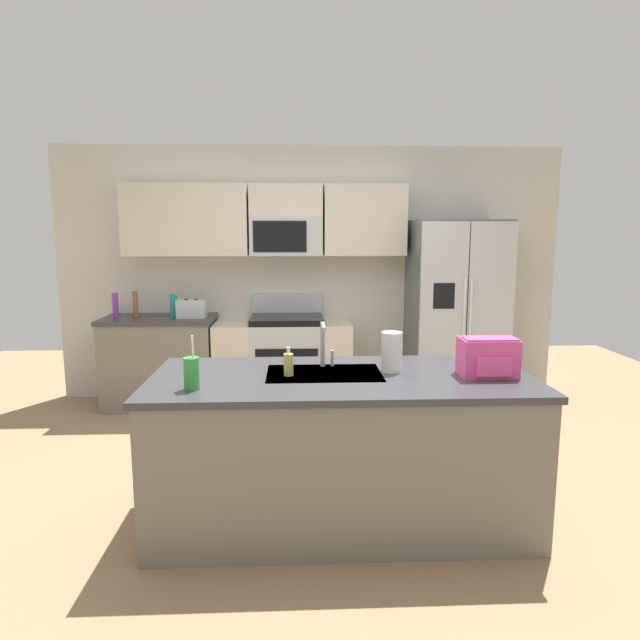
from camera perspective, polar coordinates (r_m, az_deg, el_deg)
The scene contains 15 objects.
ground_plane at distance 4.03m, azimuth -0.08°, elevation -16.31°, with size 9.00×9.00×0.00m, color #997A56.
kitchen_wall_unit at distance 5.73m, azimuth -2.43°, elevation 6.51°, with size 5.20×0.43×2.60m.
back_counter at distance 5.75m, azimuth -16.24°, elevation -4.13°, with size 1.09×0.63×0.90m.
range_oven at distance 5.59m, azimuth -3.82°, elevation -4.23°, with size 1.36×0.61×1.10m.
refrigerator at distance 5.66m, azimuth 13.90°, elevation 0.65°, with size 0.90×0.76×1.85m.
island_counter at distance 3.38m, azimuth 2.19°, elevation -13.08°, with size 2.23×0.99×0.90m.
toaster at distance 5.53m, azimuth -13.20°, elevation 1.17°, with size 0.28×0.16×0.18m.
pepper_mill at distance 5.70m, azimuth -18.63°, elevation 1.56°, with size 0.05×0.05×0.26m, color brown.
bottle_purple at distance 5.73m, azimuth -20.50°, elevation 1.44°, with size 0.06×0.06×0.25m, color purple.
bottle_teal at distance 5.59m, azimuth -14.97°, elevation 1.44°, with size 0.07×0.07×0.23m, color teal.
sink_faucet at distance 3.38m, azimuth 0.40°, elevation -2.17°, with size 0.08×0.21×0.28m.
drink_cup_green at distance 3.00m, azimuth -13.21°, elevation -5.41°, with size 0.08×0.08×0.29m.
soap_dispenser at distance 3.21m, azimuth -3.29°, elevation -4.60°, with size 0.06×0.06×0.17m.
paper_towel_roll at distance 3.32m, azimuth 7.46°, elevation -3.31°, with size 0.12×0.12×0.24m, color white.
backpack at distance 3.33m, azimuth 17.07°, elevation -3.63°, with size 0.32×0.22×0.23m.
Camera 1 is at (-0.16, -3.64, 1.72)m, focal length 30.79 mm.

